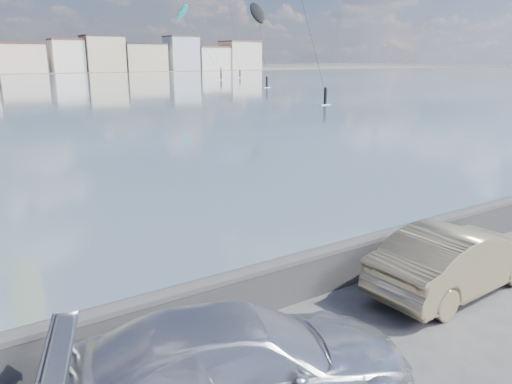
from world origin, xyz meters
TOP-DOWN VIEW (x-y plane):
  - ground at (0.00, 0.00)m, footprint 700.00×700.00m
  - seawall at (0.00, 2.70)m, footprint 400.00×0.36m
  - car_silver at (-1.69, 0.36)m, footprint 5.78×3.79m
  - car_champagne at (4.51, 1.06)m, footprint 4.73×1.85m
  - kitesurfer_7 at (52.25, 113.54)m, footprint 5.29×18.25m
  - kitesurfer_14 at (48.56, 74.78)m, footprint 5.29×10.50m

SIDE VIEW (x-z plane):
  - ground at x=0.00m, z-range 0.00..0.00m
  - seawall at x=0.00m, z-range 0.04..1.12m
  - car_champagne at x=4.51m, z-range 0.00..1.54m
  - car_silver at x=-1.69m, z-range 0.00..1.56m
  - kitesurfer_14 at x=48.56m, z-range 5.01..20.66m
  - kitesurfer_7 at x=52.25m, z-range 6.59..24.65m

